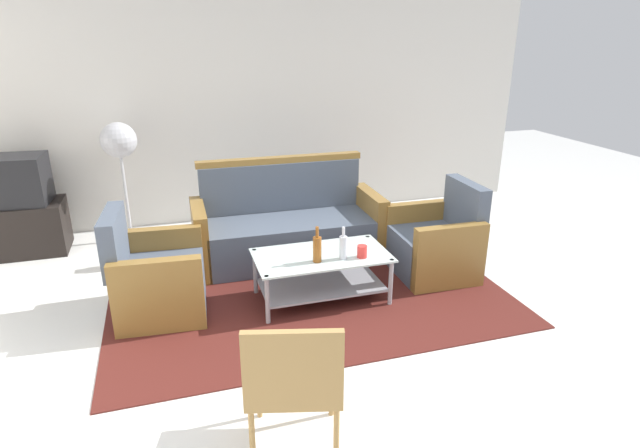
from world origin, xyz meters
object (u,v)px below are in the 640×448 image
(bottle_clear, at_px, (343,247))
(tv_stand, at_px, (24,228))
(couch, at_px, (288,228))
(coffee_table, at_px, (321,270))
(television, at_px, (14,180))
(pedestal_fan, at_px, (120,147))
(armchair_right, at_px, (436,244))
(bottle_brown, at_px, (317,249))
(cup, at_px, (362,251))
(wicker_chair, at_px, (294,377))
(armchair_left, at_px, (156,279))

(bottle_clear, height_order, tv_stand, bottle_clear)
(couch, relative_size, coffee_table, 1.64)
(television, xyz_separation_m, pedestal_fan, (1.00, 0.05, 0.25))
(armchair_right, bearing_deg, bottle_clear, 108.78)
(bottle_brown, bearing_deg, coffee_table, 59.04)
(television, bearing_deg, bottle_brown, 145.87)
(cup, bearing_deg, bottle_clear, 173.58)
(cup, height_order, wicker_chair, wicker_chair)
(bottle_brown, distance_m, pedestal_fan, 2.55)
(couch, bearing_deg, bottle_brown, 90.52)
(armchair_left, bearing_deg, pedestal_fan, -166.45)
(couch, height_order, tv_stand, couch)
(bottle_brown, relative_size, television, 0.47)
(couch, xyz_separation_m, armchair_left, (-1.24, -0.72, -0.03))
(bottle_brown, height_order, television, television)
(couch, height_order, bottle_clear, couch)
(couch, height_order, armchair_right, couch)
(coffee_table, bearing_deg, television, 144.65)
(armchair_right, xyz_separation_m, tv_stand, (-3.74, 1.64, -0.03))
(coffee_table, bearing_deg, pedestal_fan, 130.04)
(cup, bearing_deg, bottle_brown, 176.11)
(armchair_right, relative_size, wicker_chair, 1.01)
(coffee_table, xyz_separation_m, bottle_brown, (-0.07, -0.12, 0.25))
(pedestal_fan, bearing_deg, bottle_clear, -49.39)
(bottle_clear, relative_size, pedestal_fan, 0.21)
(coffee_table, distance_m, bottle_clear, 0.31)
(wicker_chair, bearing_deg, couch, 91.98)
(television, bearing_deg, bottle_clear, 148.01)
(armchair_right, xyz_separation_m, coffee_table, (-1.15, -0.19, -0.02))
(pedestal_fan, distance_m, wicker_chair, 3.64)
(couch, distance_m, coffee_table, 0.91)
(couch, height_order, bottle_brown, couch)
(couch, relative_size, armchair_left, 2.13)
(armchair_left, bearing_deg, cup, 82.61)
(pedestal_fan, bearing_deg, coffee_table, -49.96)
(armchair_right, bearing_deg, television, 67.79)
(armchair_right, relative_size, tv_stand, 1.06)
(couch, height_order, television, television)
(coffee_table, relative_size, bottle_clear, 4.04)
(television, bearing_deg, coffee_table, 148.39)
(armchair_right, height_order, pedestal_fan, pedestal_fan)
(bottle_brown, distance_m, cup, 0.38)
(television, distance_m, wicker_chair, 3.96)
(armchair_right, height_order, coffee_table, armchair_right)
(armchair_right, distance_m, bottle_brown, 1.29)
(coffee_table, xyz_separation_m, bottle_clear, (0.14, -0.13, 0.24))
(armchair_left, bearing_deg, tv_stand, -137.71)
(couch, distance_m, wicker_chair, 2.58)
(couch, distance_m, armchair_right, 1.42)
(couch, relative_size, tv_stand, 2.26)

